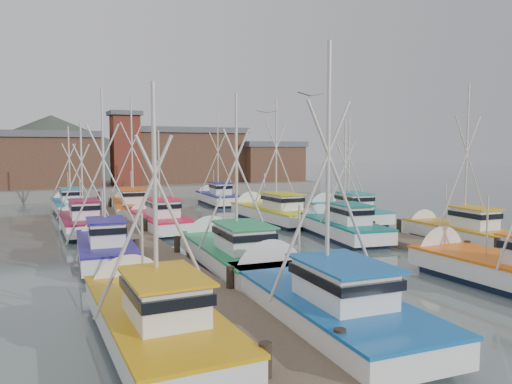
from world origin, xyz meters
name	(u,v)px	position (x,y,z in m)	size (l,w,h in m)	color
ground	(268,243)	(0.00, 0.00, 0.00)	(260.00, 260.00, 0.00)	#526260
dock_left	(133,238)	(-7.00, 4.04, 0.21)	(2.30, 46.00, 1.50)	brown
dock_right	(330,223)	(7.00, 4.04, 0.21)	(2.30, 46.00, 1.50)	brown
quay	(136,188)	(0.00, 37.00, 0.60)	(44.00, 16.00, 1.20)	slate
shed_left	(40,159)	(-11.00, 35.00, 4.34)	(12.72, 8.48, 6.20)	brown
shed_center	(182,155)	(6.00, 37.00, 4.69)	(14.84, 9.54, 6.90)	brown
shed_right	(269,161)	(17.00, 34.00, 3.84)	(8.48, 6.36, 5.20)	brown
lookout_tower	(125,148)	(-2.00, 33.00, 5.55)	(3.60, 3.60, 8.50)	maroon
distant_hills	(23,169)	(-12.76, 122.59, 0.00)	(175.00, 140.00, 42.00)	#40493D
boat_0	(314,299)	(-4.41, -12.26, 0.68)	(3.92, 10.18, 9.62)	black
boat_1	(508,271)	(4.59, -12.31, 0.68)	(3.45, 9.80, 8.31)	black
boat_2	(151,316)	(-9.56, -11.67, 0.68)	(3.40, 9.12, 8.08)	black
boat_4	(231,252)	(-4.10, -4.44, 0.68)	(3.66, 9.91, 8.82)	black
boat_5	(339,227)	(4.82, -0.22, 0.68)	(3.81, 8.85, 7.92)	black
boat_6	(105,248)	(-9.29, -0.81, 0.68)	(3.60, 8.19, 8.96)	black
boat_7	(456,232)	(9.88, -4.66, 0.69)	(3.83, 7.96, 9.74)	black
boat_8	(157,220)	(-4.69, 7.38, 0.68)	(3.02, 8.59, 7.36)	black
boat_9	(271,212)	(4.21, 7.90, 0.69)	(4.07, 9.92, 10.09)	black
boat_10	(82,222)	(-9.35, 8.77, 0.68)	(3.28, 8.57, 7.88)	black
boat_11	(343,211)	(9.41, 5.88, 0.68)	(3.62, 9.20, 8.57)	black
boat_12	(133,205)	(-4.46, 16.84, 0.69)	(4.22, 10.06, 10.51)	black
boat_13	(216,197)	(4.39, 20.27, 0.68)	(3.72, 8.39, 9.47)	black
boat_14	(70,205)	(-9.28, 19.23, 0.68)	(3.31, 8.45, 8.00)	black
gull_near	(311,95)	(0.76, -3.43, 8.26)	(1.54, 0.61, 0.24)	gray
gull_far	(267,112)	(3.07, 6.41, 8.09)	(1.54, 0.66, 0.24)	gray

